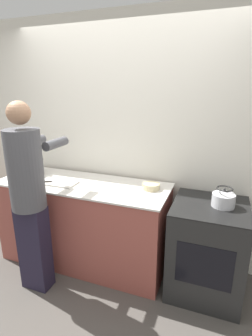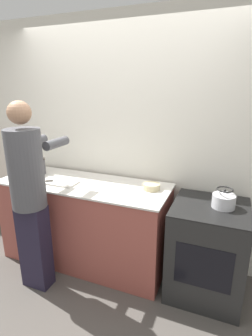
{
  "view_description": "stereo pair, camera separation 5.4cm",
  "coord_description": "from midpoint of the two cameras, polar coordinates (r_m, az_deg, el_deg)",
  "views": [
    {
      "loc": [
        0.96,
        -1.9,
        1.87
      ],
      "look_at": [
        0.17,
        0.23,
        1.17
      ],
      "focal_mm": 28.0,
      "sensor_mm": 36.0,
      "label": 1
    },
    {
      "loc": [
        1.01,
        -1.88,
        1.87
      ],
      "look_at": [
        0.17,
        0.23,
        1.17
      ],
      "focal_mm": 28.0,
      "sensor_mm": 36.0,
      "label": 2
    }
  ],
  "objects": [
    {
      "name": "person",
      "position": [
        2.49,
        -20.93,
        -5.18
      ],
      "size": [
        0.34,
        0.58,
        1.77
      ],
      "color": "#221D31",
      "rests_on": "ground_plane"
    },
    {
      "name": "canister_jar",
      "position": [
        3.14,
        -19.15,
        0.27
      ],
      "size": [
        0.14,
        0.14,
        0.18
      ],
      "color": "#4C4C51",
      "rests_on": "counter"
    },
    {
      "name": "counter",
      "position": [
        2.95,
        -9.63,
        -11.65
      ],
      "size": [
        1.81,
        0.67,
        0.92
      ],
      "color": "#9E4C42",
      "rests_on": "ground_plane"
    },
    {
      "name": "ground_plane",
      "position": [
        2.84,
        -5.81,
        -24.18
      ],
      "size": [
        12.0,
        12.0,
        0.0
      ],
      "primitive_type": "plane",
      "color": "#4C4742"
    },
    {
      "name": "bowl_prep",
      "position": [
        2.56,
        4.87,
        -4.0
      ],
      "size": [
        0.17,
        0.17,
        0.06
      ],
      "color": "#C6B789",
      "rests_on": "counter"
    },
    {
      "name": "oven",
      "position": [
        2.64,
        16.53,
        -16.47
      ],
      "size": [
        0.65,
        0.65,
        0.88
      ],
      "color": "black",
      "rests_on": "ground_plane"
    },
    {
      "name": "cutting_board",
      "position": [
        2.8,
        -15.12,
        -3.11
      ],
      "size": [
        0.39,
        0.2,
        0.02
      ],
      "color": "silver",
      "rests_on": "counter"
    },
    {
      "name": "wall_back",
      "position": [
        2.85,
        -0.2,
        5.59
      ],
      "size": [
        8.0,
        0.05,
        2.6
      ],
      "color": "silver",
      "rests_on": "ground_plane"
    },
    {
      "name": "kettle",
      "position": [
        2.41,
        19.87,
        -6.3
      ],
      "size": [
        0.2,
        0.2,
        0.17
      ],
      "color": "silver",
      "rests_on": "oven"
    },
    {
      "name": "knife",
      "position": [
        2.82,
        -15.99,
        -2.83
      ],
      "size": [
        0.19,
        0.11,
        0.01
      ],
      "rotation": [
        0.0,
        0.0,
        0.45
      ],
      "color": "silver",
      "rests_on": "cutting_board"
    }
  ]
}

